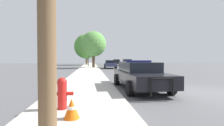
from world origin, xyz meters
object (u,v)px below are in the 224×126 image
Objects in this scene: car_background_oncoming at (127,62)px; fire_hydrant at (62,92)px; police_car at (140,75)px; traffic_cone at (72,109)px; traffic_light at (95,48)px; car_background_distant at (116,62)px; car_background_midblock at (110,64)px; tree_sidewalk_far at (87,46)px; tree_sidewalk_mid at (93,44)px.

fire_hydrant is at bearing 78.50° from car_background_oncoming.
police_car is 5.36m from traffic_cone.
traffic_cone is at bearing -92.41° from traffic_light.
traffic_light is 8.03m from car_background_oncoming.
traffic_light is at bearing 87.59° from traffic_cone.
traffic_cone is at bearing 55.21° from police_car.
fire_hydrant is at bearing -93.20° from traffic_light.
car_background_distant is 1.01× the size of car_background_midblock.
car_background_oncoming reaches higher than car_background_distant.
fire_hydrant is 0.93m from traffic_cone.
car_background_midblock is at bearing -97.36° from car_background_distant.
tree_sidewalk_far reaches higher than police_car.
tree_sidewalk_mid is (-2.07, 19.94, 3.20)m from police_car.
police_car is 10.99× the size of traffic_cone.
car_background_midblock is 23.74m from traffic_cone.
traffic_cone is (-2.91, -4.49, -0.36)m from police_car.
car_background_distant is at bearing -69.54° from car_background_oncoming.
traffic_light is at bearing -79.24° from tree_sidewalk_far.
fire_hydrant is 37.90m from tree_sidewalk_far.
traffic_cone is at bearing -67.13° from fire_hydrant.
police_car is at bearing 48.26° from fire_hydrant.
police_car is at bearing -86.00° from traffic_light.
car_background_midblock is 4.26m from tree_sidewalk_mid.
tree_sidewalk_mid is at bearing -84.00° from tree_sidewalk_far.
police_car reaches higher than car_background_midblock.
traffic_cone is at bearing -94.71° from car_background_midblock.
car_background_distant is at bearing -97.97° from police_car.
traffic_cone is (0.35, -0.83, -0.24)m from fire_hydrant.
tree_sidewalk_far is at bearing 90.44° from fire_hydrant.
police_car is 27.97m from car_background_oncoming.
fire_hydrant is 1.89× the size of traffic_cone.
car_background_distant reaches higher than traffic_cone.
car_background_oncoming is 32.98m from traffic_cone.
fire_hydrant is 23.86m from tree_sidewalk_mid.
car_background_distant is (6.80, 36.41, 0.14)m from fire_hydrant.
tree_sidewalk_far is 38.75m from traffic_cone.
traffic_light is 28.99m from traffic_cone.
police_car is at bearing 57.02° from traffic_cone.
police_car is 20.30m from tree_sidewalk_mid.
tree_sidewalk_mid is at bearing 88.02° from traffic_cone.
tree_sidewalk_far is at bearing 96.00° from tree_sidewalk_mid.
tree_sidewalk_mid is (1.19, 23.59, 3.32)m from fire_hydrant.
traffic_cone is (-3.48, -23.48, -0.35)m from car_background_midblock.
police_car is 1.07× the size of traffic_light.
traffic_light reaches higher than traffic_cone.
traffic_cone is (-8.04, -31.99, -0.41)m from car_background_oncoming.
fire_hydrant reaches higher than traffic_cone.
car_background_oncoming is at bearing 46.41° from tree_sidewalk_mid.
car_background_oncoming is (8.39, 31.16, 0.18)m from fire_hydrant.
tree_sidewalk_far is 1.26× the size of tree_sidewalk_mid.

